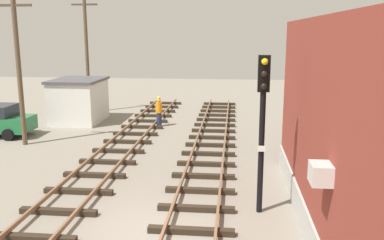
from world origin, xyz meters
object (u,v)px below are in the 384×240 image
(signal_mast, at_px, (262,116))
(utility_pole_far, at_px, (87,54))
(utility_pole_near, at_px, (19,69))
(track_worker_foreground, at_px, (159,111))
(control_hut, at_px, (79,100))

(signal_mast, relative_size, utility_pole_far, 0.63)
(utility_pole_near, relative_size, track_worker_foreground, 3.91)
(control_hut, relative_size, utility_pole_near, 0.52)
(signal_mast, relative_size, control_hut, 1.31)
(track_worker_foreground, bearing_deg, utility_pole_near, -141.73)
(signal_mast, distance_m, track_worker_foreground, 13.22)
(utility_pole_far, bearing_deg, control_hut, -81.61)
(utility_pole_near, bearing_deg, utility_pole_far, 88.06)
(utility_pole_far, bearing_deg, signal_mast, -54.82)
(signal_mast, distance_m, utility_pole_far, 19.50)
(utility_pole_near, distance_m, track_worker_foreground, 8.31)
(control_hut, xyz_separation_m, utility_pole_near, (-0.77, -5.68, 2.46))
(signal_mast, bearing_deg, track_worker_foreground, 114.51)
(utility_pole_far, height_order, track_worker_foreground, utility_pole_far)
(signal_mast, xyz_separation_m, utility_pole_far, (-11.22, 15.92, 0.99))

